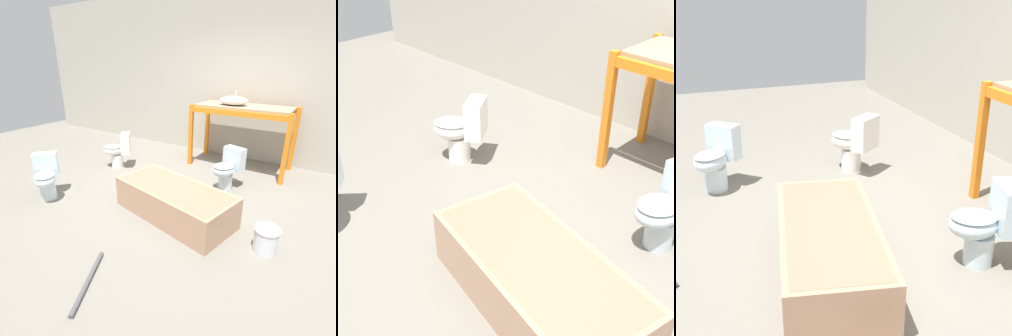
# 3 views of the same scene
# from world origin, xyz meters

# --- Properties ---
(ground_plane) EXTENTS (12.00, 12.00, 0.00)m
(ground_plane) POSITION_xyz_m (0.00, 0.00, 0.00)
(ground_plane) COLOR slate
(warehouse_wall_rear) EXTENTS (10.80, 0.08, 3.20)m
(warehouse_wall_rear) POSITION_xyz_m (0.00, 2.22, 1.60)
(warehouse_wall_rear) COLOR #B2AD9E
(warehouse_wall_rear) RESTS_ON ground_plane
(shelving_rack) EXTENTS (1.74, 0.79, 1.14)m
(shelving_rack) POSITION_xyz_m (0.35, 1.64, 0.95)
(shelving_rack) COLOR orange
(shelving_rack) RESTS_ON ground_plane
(sink_basin) EXTENTS (0.50, 0.35, 0.24)m
(sink_basin) POSITION_xyz_m (0.18, 1.57, 1.22)
(sink_basin) COLOR silver
(sink_basin) RESTS_ON shelving_rack
(bathtub_main) EXTENTS (1.64, 0.99, 0.41)m
(bathtub_main) POSITION_xyz_m (0.23, -0.45, 0.23)
(bathtub_main) COLOR tan
(bathtub_main) RESTS_ON ground_plane
(toilet_near) EXTENTS (0.58, 0.53, 0.64)m
(toilet_near) POSITION_xyz_m (-1.53, 0.42, 0.33)
(toilet_near) COLOR white
(toilet_near) RESTS_ON ground_plane
(toilet_far) EXTENTS (0.44, 0.57, 0.64)m
(toilet_far) POSITION_xyz_m (0.50, 0.66, 0.33)
(toilet_far) COLOR silver
(toilet_far) RESTS_ON ground_plane
(toilet_extra) EXTENTS (0.57, 0.56, 0.64)m
(toilet_extra) POSITION_xyz_m (-1.55, -1.04, 0.33)
(toilet_extra) COLOR silver
(toilet_extra) RESTS_ON ground_plane
(bucket_white) EXTENTS (0.26, 0.26, 0.27)m
(bucket_white) POSITION_xyz_m (1.39, -0.51, 0.14)
(bucket_white) COLOR silver
(bucket_white) RESTS_ON ground_plane
(loose_pipe) EXTENTS (0.37, 0.66, 0.04)m
(loose_pipe) POSITION_xyz_m (0.17, -1.82, 0.02)
(loose_pipe) COLOR #4C4C51
(loose_pipe) RESTS_ON ground_plane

